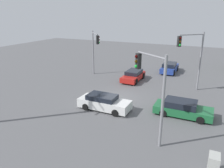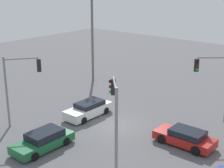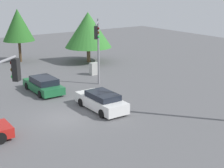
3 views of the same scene
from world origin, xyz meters
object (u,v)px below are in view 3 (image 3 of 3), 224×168
at_px(sedan_green, 43,85).
at_px(electrical_cabinet, 94,69).
at_px(sedan_white, 101,101).
at_px(traffic_signal_cross, 98,42).

distance_m(sedan_green, electrical_cabinet, 7.09).
distance_m(sedan_white, electrical_cabinet, 10.25).
relative_size(sedan_white, traffic_signal_cross, 0.78).
relative_size(sedan_green, sedan_white, 1.01).
height_order(sedan_white, electrical_cabinet, sedan_white).
xyz_separation_m(sedan_white, electrical_cabinet, (4.94, 8.98, -0.03)).
distance_m(traffic_signal_cross, electrical_cabinet, 5.71).
height_order(sedan_white, traffic_signal_cross, traffic_signal_cross).
relative_size(traffic_signal_cross, electrical_cabinet, 4.78).
xyz_separation_m(sedan_green, sedan_white, (1.68, -6.46, 0.02)).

